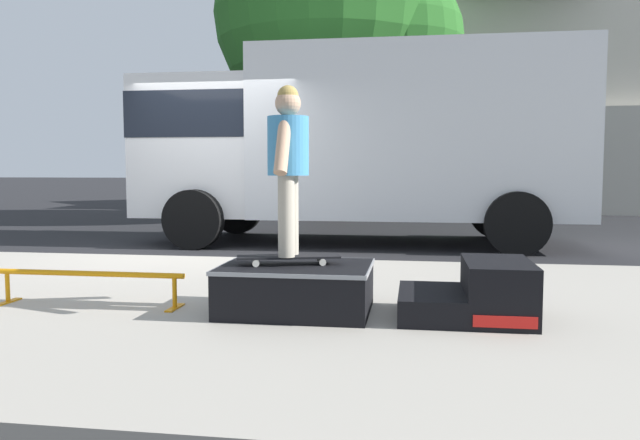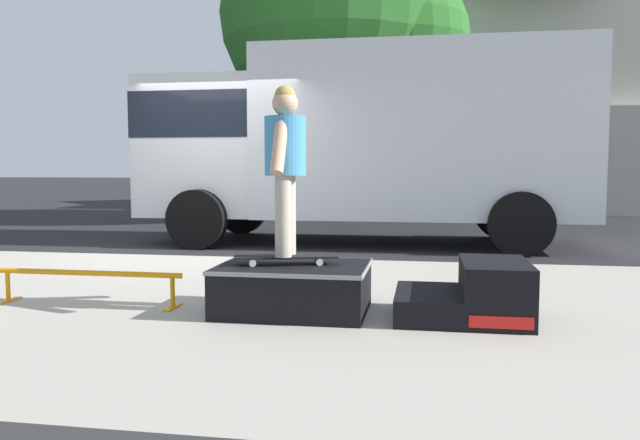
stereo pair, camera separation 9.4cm
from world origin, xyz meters
The scene contains 10 objects.
ground_plane centered at (0.00, 0.00, 0.00)m, with size 140.00×140.00×0.00m, color black.
sidewalk_slab centered at (0.00, -3.00, 0.06)m, with size 50.00×5.00×0.12m, color #A8A093.
skate_box centered at (2.09, -3.27, 0.32)m, with size 1.13×0.86×0.36m.
kicker_ramp centered at (3.43, -3.27, 0.30)m, with size 0.95×0.81×0.43m.
grind_rail centered at (0.41, -3.30, 0.33)m, with size 1.59×0.28×0.28m.
skateboard centered at (2.03, -3.27, 0.54)m, with size 0.81×0.40×0.07m.
skater_kid centered at (2.03, -3.27, 1.30)m, with size 0.31×0.66×1.28m.
box_truck centered at (2.02, 2.20, 1.70)m, with size 6.91×2.63×3.05m.
street_tree_main centered at (1.24, 6.62, 4.60)m, with size 5.70×5.19×7.35m.
house_behind centered at (5.66, 13.14, 4.24)m, with size 9.54×8.23×8.40m.
Camera 2 is at (3.07, -7.84, 1.21)m, focal length 34.83 mm.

